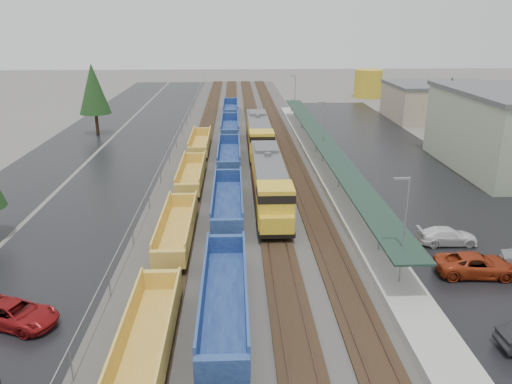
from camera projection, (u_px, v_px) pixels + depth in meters
ballast_strip at (244, 148)px, 70.68m from camera, size 20.00×160.00×0.08m
trackbed at (244, 147)px, 70.64m from camera, size 14.60×160.00×0.22m
west_parking_lot at (137, 149)px, 70.08m from camera, size 10.00×160.00×0.02m
west_road at (65, 150)px, 69.68m from camera, size 9.00×160.00×0.02m
east_commuter_lot at (398, 166)px, 62.02m from camera, size 16.00×100.00×0.02m
station_platform at (322, 161)px, 61.41m from camera, size 3.00×80.00×8.00m
chainlink_fence at (175, 140)px, 68.31m from camera, size 0.08×160.04×2.02m
distant_hills at (341, 62)px, 214.82m from camera, size 301.00×140.00×25.20m
tree_west_far at (93, 89)px, 76.88m from camera, size 4.84×4.84×11.00m
tree_east at (449, 103)px, 67.83m from camera, size 4.40×4.40×10.00m
locomotive_lead at (269, 182)px, 47.84m from camera, size 3.02×19.87×4.50m
locomotive_trail at (259, 135)px, 67.68m from camera, size 3.02×19.87×4.50m
well_string_yellow at (166, 274)px, 33.22m from camera, size 2.50×86.82×2.21m
well_string_blue at (228, 202)px, 46.22m from camera, size 2.70×117.04×2.40m
storage_tank at (368, 84)px, 115.86m from camera, size 6.37×6.37×6.37m
parked_car_west_c at (15, 314)px, 29.42m from camera, size 4.12×5.76×1.46m
parked_car_east_b at (476, 265)px, 35.18m from camera, size 2.98×5.79×1.56m
parked_car_east_c at (447, 236)px, 40.09m from camera, size 1.98×4.76×1.38m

